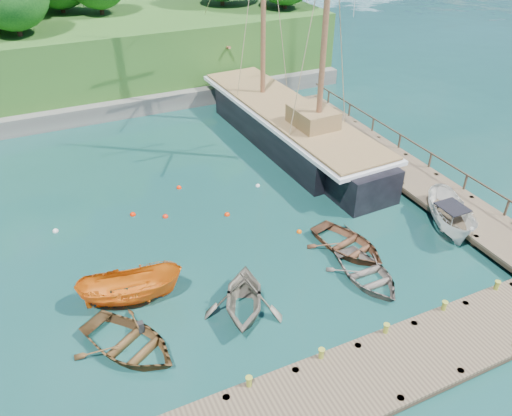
% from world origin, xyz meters
% --- Properties ---
extents(ground, '(160.00, 160.00, 0.00)m').
position_xyz_m(ground, '(0.00, 0.00, 0.00)').
color(ground, '#10332E').
rests_on(ground, ground).
extents(dock_near, '(20.00, 3.20, 1.10)m').
position_xyz_m(dock_near, '(2.00, -6.50, 0.43)').
color(dock_near, '#47392C').
rests_on(dock_near, ground).
extents(dock_east, '(3.20, 24.00, 1.10)m').
position_xyz_m(dock_east, '(11.50, 7.00, 0.43)').
color(dock_east, '#47392C').
rests_on(dock_east, ground).
extents(bollard_0, '(0.26, 0.26, 0.45)m').
position_xyz_m(bollard_0, '(-4.00, -5.10, 0.00)').
color(bollard_0, olive).
rests_on(bollard_0, ground).
extents(bollard_1, '(0.26, 0.26, 0.45)m').
position_xyz_m(bollard_1, '(-1.00, -5.10, 0.00)').
color(bollard_1, olive).
rests_on(bollard_1, ground).
extents(bollard_2, '(0.26, 0.26, 0.45)m').
position_xyz_m(bollard_2, '(2.00, -5.10, 0.00)').
color(bollard_2, olive).
rests_on(bollard_2, ground).
extents(bollard_3, '(0.26, 0.26, 0.45)m').
position_xyz_m(bollard_3, '(5.00, -5.10, 0.00)').
color(bollard_3, olive).
rests_on(bollard_3, ground).
extents(bollard_4, '(0.26, 0.26, 0.45)m').
position_xyz_m(bollard_4, '(8.00, -5.10, 0.00)').
color(bollard_4, olive).
rests_on(bollard_4, ground).
extents(rowboat_0, '(5.11, 5.50, 0.93)m').
position_xyz_m(rowboat_0, '(-7.45, -1.12, 0.00)').
color(rowboat_0, '#4E361A').
rests_on(rowboat_0, ground).
extents(rowboat_1, '(4.82, 5.07, 2.10)m').
position_xyz_m(rowboat_1, '(-2.47, -1.14, 0.00)').
color(rowboat_1, '#6F695B').
rests_on(rowboat_1, ground).
extents(rowboat_2, '(4.07, 4.94, 0.89)m').
position_xyz_m(rowboat_2, '(4.09, 0.65, 0.00)').
color(rowboat_2, '#553320').
rests_on(rowboat_2, ground).
extents(rowboat_3, '(2.91, 4.07, 0.84)m').
position_xyz_m(rowboat_3, '(3.64, -1.62, 0.00)').
color(rowboat_3, '#625951').
rests_on(rowboat_3, ground).
extents(motorboat_orange, '(4.87, 2.68, 1.78)m').
position_xyz_m(motorboat_orange, '(-6.71, 1.55, 0.00)').
color(motorboat_orange, orange).
rests_on(motorboat_orange, ground).
extents(cabin_boat_white, '(3.66, 5.11, 1.85)m').
position_xyz_m(cabin_boat_white, '(10.00, -0.09, 0.00)').
color(cabin_boat_white, silver).
rests_on(cabin_boat_white, ground).
extents(schooner, '(5.60, 26.53, 19.26)m').
position_xyz_m(schooner, '(7.15, 13.05, 1.07)').
color(schooner, black).
rests_on(schooner, ground).
extents(mooring_buoy_0, '(0.30, 0.30, 0.30)m').
position_xyz_m(mooring_buoy_0, '(-6.04, 3.03, 0.00)').
color(mooring_buoy_0, white).
rests_on(mooring_buoy_0, ground).
extents(mooring_buoy_1, '(0.31, 0.31, 0.31)m').
position_xyz_m(mooring_buoy_1, '(-3.51, 7.44, 0.00)').
color(mooring_buoy_1, red).
rests_on(mooring_buoy_1, ground).
extents(mooring_buoy_2, '(0.32, 0.32, 0.32)m').
position_xyz_m(mooring_buoy_2, '(-0.30, 6.16, 0.00)').
color(mooring_buoy_2, red).
rests_on(mooring_buoy_2, ground).
extents(mooring_buoy_3, '(0.28, 0.28, 0.28)m').
position_xyz_m(mooring_buoy_3, '(2.61, 8.30, 0.00)').
color(mooring_buoy_3, silver).
rests_on(mooring_buoy_3, ground).
extents(mooring_buoy_4, '(0.32, 0.32, 0.32)m').
position_xyz_m(mooring_buoy_4, '(-5.11, 8.39, 0.00)').
color(mooring_buoy_4, red).
rests_on(mooring_buoy_4, ground).
extents(mooring_buoy_5, '(0.30, 0.30, 0.30)m').
position_xyz_m(mooring_buoy_5, '(-1.86, 10.13, 0.00)').
color(mooring_buoy_5, '#FB2000').
rests_on(mooring_buoy_5, ground).
extents(mooring_buoy_6, '(0.31, 0.31, 0.31)m').
position_xyz_m(mooring_buoy_6, '(-9.25, 8.57, 0.00)').
color(mooring_buoy_6, silver).
rests_on(mooring_buoy_6, ground).
extents(mooring_buoy_7, '(0.28, 0.28, 0.28)m').
position_xyz_m(mooring_buoy_7, '(2.59, 3.02, 0.00)').
color(mooring_buoy_7, '#E35304').
rests_on(mooring_buoy_7, ground).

